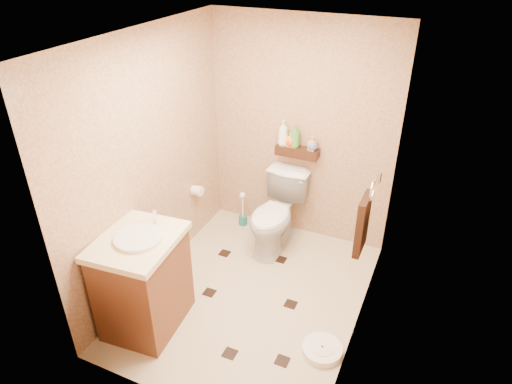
% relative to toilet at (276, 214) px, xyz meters
% --- Properties ---
extents(ground, '(2.50, 2.50, 0.00)m').
position_rel_toilet_xyz_m(ground, '(0.09, -0.83, -0.41)').
color(ground, '#C4B18F').
rests_on(ground, ground).
extents(wall_back, '(2.00, 0.04, 2.40)m').
position_rel_toilet_xyz_m(wall_back, '(0.09, 0.42, 0.79)').
color(wall_back, tan).
rests_on(wall_back, ground).
extents(wall_front, '(2.00, 0.04, 2.40)m').
position_rel_toilet_xyz_m(wall_front, '(0.09, -2.08, 0.79)').
color(wall_front, tan).
rests_on(wall_front, ground).
extents(wall_left, '(0.04, 2.50, 2.40)m').
position_rel_toilet_xyz_m(wall_left, '(-0.91, -0.83, 0.79)').
color(wall_left, tan).
rests_on(wall_left, ground).
extents(wall_right, '(0.04, 2.50, 2.40)m').
position_rel_toilet_xyz_m(wall_right, '(1.09, -0.83, 0.79)').
color(wall_right, tan).
rests_on(wall_right, ground).
extents(ceiling, '(2.00, 2.50, 0.02)m').
position_rel_toilet_xyz_m(ceiling, '(0.09, -0.83, 1.99)').
color(ceiling, white).
rests_on(ceiling, wall_back).
extents(wall_shelf, '(0.46, 0.14, 0.10)m').
position_rel_toilet_xyz_m(wall_shelf, '(0.09, 0.34, 0.61)').
color(wall_shelf, '#3D2210').
rests_on(wall_shelf, wall_back).
extents(floor_accents, '(1.20, 1.44, 0.01)m').
position_rel_toilet_xyz_m(floor_accents, '(0.13, -0.88, -0.41)').
color(floor_accents, black).
rests_on(floor_accents, ground).
extents(toilet, '(0.49, 0.83, 0.82)m').
position_rel_toilet_xyz_m(toilet, '(0.00, 0.00, 0.00)').
color(toilet, white).
rests_on(toilet, ground).
extents(vanity, '(0.67, 0.79, 1.05)m').
position_rel_toilet_xyz_m(vanity, '(-0.61, -1.50, 0.05)').
color(vanity, brown).
rests_on(vanity, ground).
extents(bathroom_scale, '(0.37, 0.37, 0.07)m').
position_rel_toilet_xyz_m(bathroom_scale, '(0.91, -1.21, -0.38)').
color(bathroom_scale, white).
rests_on(bathroom_scale, ground).
extents(toilet_brush, '(0.10, 0.10, 0.43)m').
position_rel_toilet_xyz_m(toilet_brush, '(-0.51, 0.24, -0.26)').
color(toilet_brush, '#1B6F6B').
rests_on(toilet_brush, ground).
extents(towel_ring, '(0.12, 0.30, 0.76)m').
position_rel_toilet_xyz_m(towel_ring, '(1.01, -0.58, 0.53)').
color(towel_ring, silver).
rests_on(towel_ring, wall_right).
extents(toilet_paper, '(0.12, 0.11, 0.12)m').
position_rel_toilet_xyz_m(toilet_paper, '(-0.85, -0.18, 0.19)').
color(toilet_paper, white).
rests_on(toilet_paper, wall_left).
extents(bottle_a, '(0.11, 0.11, 0.27)m').
position_rel_toilet_xyz_m(bottle_a, '(-0.07, 0.34, 0.80)').
color(bottle_a, white).
rests_on(bottle_a, wall_shelf).
extents(bottle_b, '(0.08, 0.08, 0.15)m').
position_rel_toilet_xyz_m(bottle_b, '(0.01, 0.34, 0.73)').
color(bottle_b, '#F2F433').
rests_on(bottle_b, wall_shelf).
extents(bottle_c, '(0.13, 0.13, 0.15)m').
position_rel_toilet_xyz_m(bottle_c, '(0.02, 0.34, 0.73)').
color(bottle_c, '#E2481A').
rests_on(bottle_c, wall_shelf).
extents(bottle_d, '(0.14, 0.14, 0.25)m').
position_rel_toilet_xyz_m(bottle_d, '(0.06, 0.34, 0.78)').
color(bottle_d, green).
rests_on(bottle_d, wall_shelf).
extents(bottle_e, '(0.08, 0.08, 0.15)m').
position_rel_toilet_xyz_m(bottle_e, '(0.25, 0.34, 0.73)').
color(bottle_e, '#FDB254').
rests_on(bottle_e, wall_shelf).
extents(bottle_f, '(0.14, 0.14, 0.13)m').
position_rel_toilet_xyz_m(bottle_f, '(0.26, 0.34, 0.72)').
color(bottle_f, '#4C6EBE').
rests_on(bottle_f, wall_shelf).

